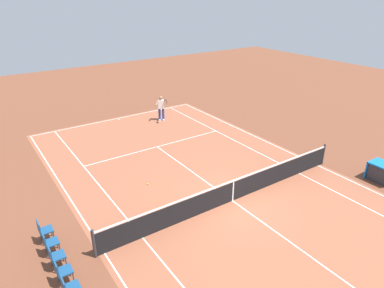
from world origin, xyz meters
TOP-DOWN VIEW (x-y plane):
  - ground_plane at (0.00, 0.00)m, footprint 60.00×60.00m
  - court_slab at (0.00, 0.00)m, footprint 24.20×11.40m
  - court_line_markings at (0.00, 0.00)m, footprint 23.85×11.05m
  - tennis_net at (0.00, 0.00)m, footprint 0.10×11.70m
  - tennis_player_near at (9.92, -2.29)m, footprint 1.19×0.75m
  - tennis_ball at (3.09, 2.29)m, footprint 0.07×0.07m
  - spectator_chair_3 at (-1.30, 6.97)m, footprint 0.44×0.44m
  - spectator_chair_4 at (-0.55, 6.97)m, footprint 0.44×0.44m
  - spectator_chair_5 at (0.20, 6.97)m, footprint 0.44×0.44m
  - spectator_chair_6 at (0.94, 6.97)m, footprint 0.44×0.44m
  - spectator_chair_7 at (1.69, 6.97)m, footprint 0.44×0.44m
  - equipment_cart_tarped at (-2.56, -6.62)m, footprint 1.25×0.84m

SIDE VIEW (x-z plane):
  - ground_plane at x=0.00m, z-range 0.00..0.00m
  - court_slab at x=0.00m, z-range 0.00..0.00m
  - court_line_markings at x=0.00m, z-range 0.00..0.01m
  - tennis_ball at x=3.09m, z-range 0.00..0.07m
  - equipment_cart_tarped at x=-2.56m, z-range 0.01..0.86m
  - tennis_net at x=0.00m, z-range -0.05..1.03m
  - spectator_chair_3 at x=-1.30m, z-range 0.08..0.96m
  - spectator_chair_4 at x=-0.55m, z-range 0.08..0.96m
  - spectator_chair_5 at x=0.20m, z-range 0.08..0.96m
  - spectator_chair_6 at x=0.94m, z-range 0.08..0.96m
  - spectator_chair_7 at x=1.69m, z-range 0.08..0.96m
  - tennis_player_near at x=9.92m, z-range 0.08..1.78m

